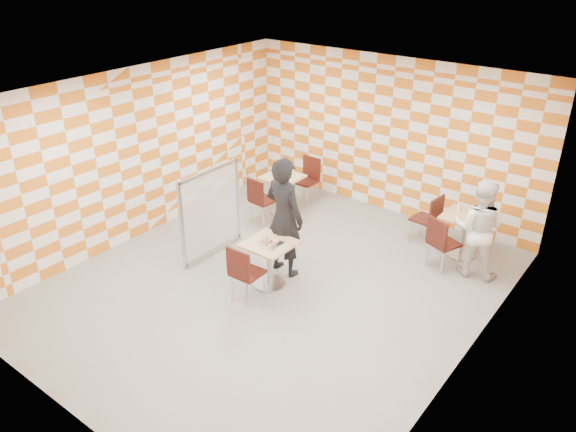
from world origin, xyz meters
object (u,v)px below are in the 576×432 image
at_px(chair_main_front, 243,270).
at_px(sport_bottle, 459,206).
at_px(man_dark, 284,217).
at_px(man_white, 478,228).
at_px(chair_empty_near, 260,197).
at_px(main_table, 269,256).
at_px(chair_second_side, 430,216).
at_px(soda_bottle, 478,212).
at_px(chair_empty_far, 308,176).
at_px(second_table, 464,228).
at_px(partition, 211,212).
at_px(empty_table, 282,188).
at_px(chair_second_front, 441,240).

height_order(chair_main_front, sport_bottle, sport_bottle).
relative_size(man_dark, man_white, 1.20).
bearing_deg(chair_empty_near, main_table, -45.96).
bearing_deg(chair_second_side, main_table, -116.92).
bearing_deg(chair_second_side, soda_bottle, 0.47).
xyz_separation_m(chair_second_side, soda_bottle, (0.80, 0.01, 0.31)).
distance_m(main_table, chair_empty_far, 3.22).
xyz_separation_m(main_table, second_table, (2.00, 2.70, 0.00)).
bearing_deg(main_table, partition, 173.26).
height_order(chair_empty_far, man_dark, man_dark).
bearing_deg(man_white, chair_second_side, -38.07).
height_order(man_white, soda_bottle, man_white).
bearing_deg(main_table, chair_second_side, 63.08).
height_order(chair_main_front, chair_empty_far, same).
relative_size(chair_empty_far, sport_bottle, 4.62).
bearing_deg(soda_bottle, empty_table, -171.52).
xyz_separation_m(main_table, chair_second_front, (1.88, 2.03, 0.04)).
distance_m(empty_table, soda_bottle, 3.70).
distance_m(main_table, second_table, 3.36).
xyz_separation_m(second_table, chair_empty_near, (-3.47, -1.18, 0.04)).
bearing_deg(soda_bottle, sport_bottle, 166.67).
xyz_separation_m(main_table, sport_bottle, (1.84, 2.82, 0.33)).
relative_size(chair_second_front, chair_empty_near, 1.00).
xyz_separation_m(second_table, soda_bottle, (0.18, 0.03, 0.34)).
bearing_deg(main_table, chair_empty_near, 134.04).
xyz_separation_m(chair_main_front, chair_empty_far, (-1.34, 3.50, 0.00)).
distance_m(chair_empty_near, partition, 1.38).
relative_size(chair_second_front, man_dark, 0.47).
xyz_separation_m(second_table, partition, (-3.38, -2.54, 0.28)).
bearing_deg(sport_bottle, chair_empty_far, 178.13).
xyz_separation_m(main_table, chair_empty_far, (-1.35, 2.92, 0.04)).
bearing_deg(chair_empty_near, chair_second_front, 8.69).
bearing_deg(chair_empty_far, chair_second_front, -15.39).
bearing_deg(chair_second_front, empty_table, 177.23).
bearing_deg(main_table, sport_bottle, 56.89).
distance_m(partition, man_dark, 1.35).
xyz_separation_m(empty_table, sport_bottle, (3.29, 0.63, 0.33)).
distance_m(second_table, man_white, 0.66).
height_order(main_table, chair_empty_near, chair_empty_near).
relative_size(chair_main_front, soda_bottle, 4.02).
bearing_deg(partition, second_table, 36.89).
xyz_separation_m(chair_second_side, man_dark, (-1.45, -2.26, 0.43)).
xyz_separation_m(man_white, soda_bottle, (-0.19, 0.48, 0.04)).
bearing_deg(soda_bottle, chair_second_side, -179.53).
relative_size(chair_empty_near, chair_empty_far, 1.00).
bearing_deg(sport_bottle, man_dark, -129.03).
relative_size(second_table, chair_main_front, 0.81).
relative_size(chair_empty_far, man_dark, 0.47).
xyz_separation_m(empty_table, chair_empty_far, (0.10, 0.73, 0.04)).
height_order(second_table, chair_empty_near, chair_empty_near).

